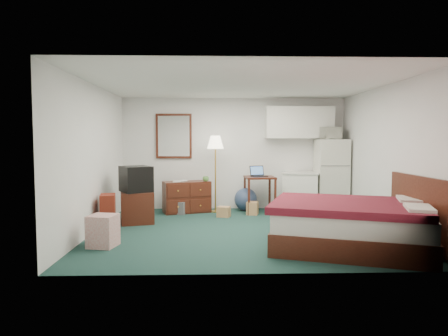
{
  "coord_description": "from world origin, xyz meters",
  "views": [
    {
      "loc": [
        -0.5,
        -6.79,
        1.56
      ],
      "look_at": [
        -0.28,
        0.5,
        1.05
      ],
      "focal_mm": 32.0,
      "sensor_mm": 36.0,
      "label": 1
    }
  ],
  "objects_px": {
    "kitchen_counter": "(301,192)",
    "fridge": "(331,175)",
    "bed": "(350,226)",
    "tv_stand": "(137,207)",
    "desk": "(260,195)",
    "floor_lamp": "(215,174)",
    "suitcase": "(108,213)",
    "dresser": "(187,197)"
  },
  "relations": [
    {
      "from": "desk",
      "to": "fridge",
      "type": "height_order",
      "value": "fridge"
    },
    {
      "from": "dresser",
      "to": "floor_lamp",
      "type": "distance_m",
      "value": 0.79
    },
    {
      "from": "floor_lamp",
      "to": "tv_stand",
      "type": "bearing_deg",
      "value": -144.2
    },
    {
      "from": "fridge",
      "to": "tv_stand",
      "type": "bearing_deg",
      "value": -163.0
    },
    {
      "from": "dresser",
      "to": "fridge",
      "type": "distance_m",
      "value": 3.21
    },
    {
      "from": "tv_stand",
      "to": "suitcase",
      "type": "xyz_separation_m",
      "value": [
        -0.37,
        -0.7,
        0.02
      ]
    },
    {
      "from": "kitchen_counter",
      "to": "fridge",
      "type": "bearing_deg",
      "value": 14.62
    },
    {
      "from": "desk",
      "to": "suitcase",
      "type": "xyz_separation_m",
      "value": [
        -2.81,
        -1.65,
        -0.07
      ]
    },
    {
      "from": "kitchen_counter",
      "to": "suitcase",
      "type": "xyz_separation_m",
      "value": [
        -3.75,
        -1.87,
        -0.09
      ]
    },
    {
      "from": "bed",
      "to": "tv_stand",
      "type": "distance_m",
      "value": 3.91
    },
    {
      "from": "floor_lamp",
      "to": "suitcase",
      "type": "distance_m",
      "value": 2.63
    },
    {
      "from": "kitchen_counter",
      "to": "bed",
      "type": "height_order",
      "value": "kitchen_counter"
    },
    {
      "from": "dresser",
      "to": "fridge",
      "type": "relative_size",
      "value": 0.63
    },
    {
      "from": "fridge",
      "to": "tv_stand",
      "type": "xyz_separation_m",
      "value": [
        -4.05,
        -1.15,
        -0.49
      ]
    },
    {
      "from": "floor_lamp",
      "to": "desk",
      "type": "bearing_deg",
      "value": -7.86
    },
    {
      "from": "dresser",
      "to": "bed",
      "type": "height_order",
      "value": "dresser"
    },
    {
      "from": "floor_lamp",
      "to": "bed",
      "type": "distance_m",
      "value": 3.6
    },
    {
      "from": "dresser",
      "to": "floor_lamp",
      "type": "relative_size",
      "value": 0.6
    },
    {
      "from": "floor_lamp",
      "to": "kitchen_counter",
      "type": "relative_size",
      "value": 2.01
    },
    {
      "from": "dresser",
      "to": "floor_lamp",
      "type": "bearing_deg",
      "value": -13.89
    },
    {
      "from": "kitchen_counter",
      "to": "fridge",
      "type": "height_order",
      "value": "fridge"
    },
    {
      "from": "floor_lamp",
      "to": "desk",
      "type": "height_order",
      "value": "floor_lamp"
    },
    {
      "from": "kitchen_counter",
      "to": "fridge",
      "type": "relative_size",
      "value": 0.52
    },
    {
      "from": "floor_lamp",
      "to": "suitcase",
      "type": "bearing_deg",
      "value": -136.35
    },
    {
      "from": "bed",
      "to": "desk",
      "type": "bearing_deg",
      "value": 127.13
    },
    {
      "from": "floor_lamp",
      "to": "bed",
      "type": "bearing_deg",
      "value": -57.74
    },
    {
      "from": "bed",
      "to": "tv_stand",
      "type": "height_order",
      "value": "bed"
    },
    {
      "from": "floor_lamp",
      "to": "bed",
      "type": "xyz_separation_m",
      "value": [
        1.9,
        -3.01,
        -0.49
      ]
    },
    {
      "from": "desk",
      "to": "fridge",
      "type": "relative_size",
      "value": 0.5
    },
    {
      "from": "bed",
      "to": "tv_stand",
      "type": "xyz_separation_m",
      "value": [
        -3.4,
        1.93,
        -0.04
      ]
    },
    {
      "from": "dresser",
      "to": "tv_stand",
      "type": "bearing_deg",
      "value": -148.45
    },
    {
      "from": "dresser",
      "to": "kitchen_counter",
      "type": "relative_size",
      "value": 1.2
    },
    {
      "from": "floor_lamp",
      "to": "tv_stand",
      "type": "distance_m",
      "value": 1.92
    },
    {
      "from": "dresser",
      "to": "desk",
      "type": "distance_m",
      "value": 1.57
    },
    {
      "from": "desk",
      "to": "kitchen_counter",
      "type": "bearing_deg",
      "value": 9.5
    },
    {
      "from": "tv_stand",
      "to": "dresser",
      "type": "bearing_deg",
      "value": 36.15
    },
    {
      "from": "kitchen_counter",
      "to": "dresser",
      "type": "bearing_deg",
      "value": -159.54
    },
    {
      "from": "dresser",
      "to": "bed",
      "type": "relative_size",
      "value": 0.47
    },
    {
      "from": "desk",
      "to": "bed",
      "type": "relative_size",
      "value": 0.38
    },
    {
      "from": "kitchen_counter",
      "to": "bed",
      "type": "xyz_separation_m",
      "value": [
        0.01,
        -3.11,
        -0.08
      ]
    },
    {
      "from": "desk",
      "to": "kitchen_counter",
      "type": "relative_size",
      "value": 0.95
    },
    {
      "from": "kitchen_counter",
      "to": "suitcase",
      "type": "bearing_deg",
      "value": -136.25
    }
  ]
}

